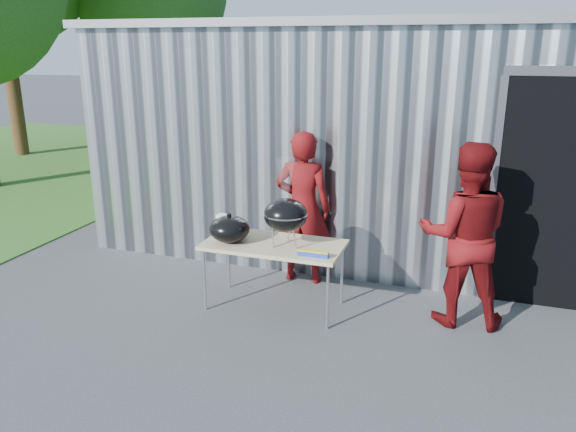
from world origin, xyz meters
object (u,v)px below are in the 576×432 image
(kettle_grill, at_px, (285,208))
(person_cook, at_px, (303,208))
(person_bystander, at_px, (464,235))
(folding_table, at_px, (274,247))

(kettle_grill, bearing_deg, person_cook, 94.81)
(kettle_grill, relative_size, person_bystander, 0.50)
(folding_table, height_order, kettle_grill, kettle_grill)
(kettle_grill, xyz_separation_m, person_bystander, (1.80, 0.35, -0.21))
(folding_table, xyz_separation_m, kettle_grill, (0.15, -0.04, 0.46))
(person_bystander, bearing_deg, kettle_grill, 3.75)
(person_bystander, bearing_deg, person_cook, -22.70)
(person_cook, height_order, person_bystander, person_bystander)
(folding_table, distance_m, person_cook, 0.86)
(folding_table, distance_m, person_bystander, 1.98)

